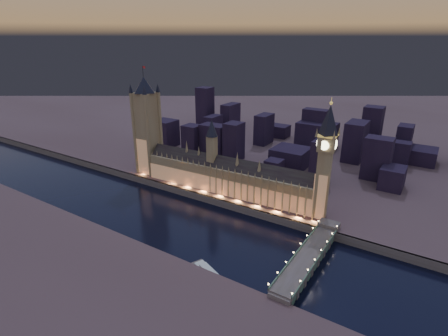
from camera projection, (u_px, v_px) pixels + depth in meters
The scene contains 9 objects.
ground_plane at pixel (189, 220), 340.47m from camera, with size 2000.00×2000.00×0.00m, color black.
north_bank at pixel (339, 118), 747.80m from camera, with size 2000.00×960.00×8.00m, color #4A3335.
embankment_wall at pixel (213, 201), 371.29m from camera, with size 2000.00×2.50×8.00m, color brown.
palace_of_westminster at pixel (227, 176), 377.62m from camera, with size 202.00×28.07×78.00m.
victoria_tower at pixel (147, 122), 419.45m from camera, with size 31.68×31.68×128.62m.
elizabeth_tower at pixel (326, 153), 309.38m from camera, with size 18.00×18.00×112.37m.
westminster_bridge at pixel (309, 257), 273.57m from camera, with size 17.54×113.00×15.90m.
river_boat at pixel (210, 274), 261.13m from camera, with size 42.62×25.66×4.50m.
city_backdrop at pixel (315, 138), 503.31m from camera, with size 484.98×215.63×71.24m.
Camera 1 is at (191.41, -234.05, 168.10)m, focal length 28.00 mm.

